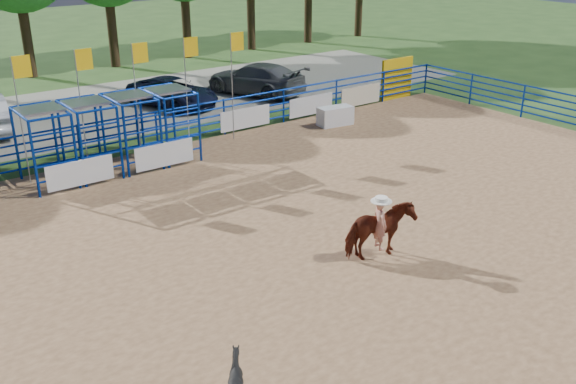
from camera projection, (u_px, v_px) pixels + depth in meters
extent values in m
plane|color=#335321|center=(324.00, 244.00, 17.26)|extent=(120.00, 120.00, 0.00)
cube|color=#9B734D|center=(324.00, 244.00, 17.26)|extent=(30.00, 20.00, 0.02)
cube|color=gray|center=(91.00, 110.00, 29.86)|extent=(40.00, 10.00, 0.01)
cube|color=white|center=(335.00, 116.00, 27.43)|extent=(1.58, 0.90, 0.80)
imported|color=maroon|center=(379.00, 231.00, 16.26)|extent=(1.89, 1.14, 1.49)
imported|color=#B03219|center=(381.00, 200.00, 15.93)|extent=(0.41, 0.54, 1.32)
cylinder|color=white|center=(383.00, 175.00, 15.67)|extent=(0.54, 0.54, 0.12)
imported|color=black|center=(236.00, 380.00, 11.34)|extent=(0.99, 0.92, 0.92)
imported|color=black|center=(173.00, 92.00, 30.35)|extent=(3.39, 5.16, 1.32)
imported|color=slate|center=(256.00, 79.00, 32.48)|extent=(3.81, 5.81, 1.57)
cube|color=white|center=(80.00, 173.00, 20.71)|extent=(2.20, 0.04, 0.85)
cube|color=white|center=(165.00, 155.00, 22.37)|extent=(2.20, 0.04, 0.85)
cube|color=white|center=(245.00, 118.00, 26.64)|extent=(2.40, 0.04, 0.85)
cube|color=white|center=(311.00, 105.00, 28.57)|extent=(2.40, 0.04, 0.85)
cube|color=beige|center=(361.00, 95.00, 30.23)|extent=(2.40, 0.04, 0.90)
cube|color=#EDB40C|center=(397.00, 79.00, 31.54)|extent=(2.00, 0.12, 2.00)
cylinder|color=#3F2B19|center=(26.00, 34.00, 35.61)|extent=(0.56, 0.56, 4.80)
cylinder|color=#3F2B19|center=(112.00, 26.00, 38.37)|extent=(0.56, 0.56, 4.80)
cylinder|color=#3F2B19|center=(186.00, 20.00, 41.13)|extent=(0.56, 0.56, 4.80)
cylinder|color=#3F2B19|center=(251.00, 14.00, 43.89)|extent=(0.56, 0.56, 4.80)
cylinder|color=#3F2B19|center=(308.00, 9.00, 46.65)|extent=(0.56, 0.56, 4.80)
cylinder|color=#3F2B19|center=(359.00, 4.00, 49.41)|extent=(0.56, 0.56, 4.80)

